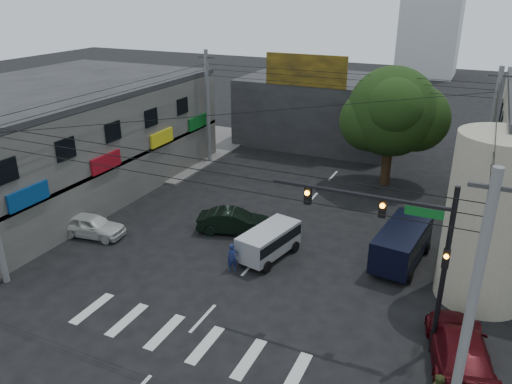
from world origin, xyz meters
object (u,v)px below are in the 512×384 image
Objects in this scene: utility_pole_near_right at (471,310)px; utility_pole_far_right at (489,138)px; navy_van at (402,245)px; dark_sedan at (234,221)px; street_tree at (392,112)px; white_compact at (92,225)px; maroon_sedan at (459,347)px; traffic_officer at (232,258)px; traffic_gantry at (402,237)px; silver_minivan at (269,243)px; utility_pole_far_left at (208,108)px.

utility_pole_far_right is at bearing 90.00° from utility_pole_near_right.
utility_pole_far_right is at bearing -11.82° from navy_van.
navy_van is (-3.40, 10.19, -3.57)m from utility_pole_near_right.
utility_pole_near_right is 16.71m from dark_sedan.
dark_sedan is at bearing -119.06° from street_tree.
street_tree is 21.65m from white_compact.
maroon_sedan is 11.40m from traffic_officer.
traffic_gantry is 1.72× the size of silver_minivan.
dark_sedan is (-10.43, 6.13, -4.12)m from traffic_gantry.
utility_pole_far_left is 21.00m from utility_pole_far_right.
dark_sedan is at bearing -54.01° from utility_pole_far_left.
maroon_sedan is at bearing -6.46° from traffic_gantry.
traffic_officer reaches higher than maroon_sedan.
white_compact is (-20.49, 5.68, -3.92)m from utility_pole_near_right.
street_tree reaches higher than dark_sedan.
dark_sedan is 1.09× the size of silver_minivan.
utility_pole_far_right is (21.00, 0.00, 0.00)m from utility_pole_far_left.
maroon_sedan is (20.49, -2.49, 0.09)m from white_compact.
street_tree is 2.08× the size of silver_minivan.
navy_van reaches higher than white_compact.
traffic_gantry is 4.87m from maroon_sedan.
utility_pole_near_right is 21.62m from white_compact.
utility_pole_far_left is (-14.50, -1.00, -0.87)m from street_tree.
utility_pole_far_right is 25.59m from white_compact.
traffic_gantry is 25.00m from utility_pole_far_left.
utility_pole_far_right reaches higher than navy_van.
traffic_gantry is 1.57× the size of dark_sedan.
utility_pole_far_right is at bearing -102.06° from maroon_sedan.
utility_pole_far_left is 1.63× the size of maroon_sedan.
traffic_officer is at bearing -171.27° from dark_sedan.
navy_van is (17.60, -10.31, -3.57)m from utility_pole_far_left.
utility_pole_near_right is at bearing -155.08° from navy_van.
street_tree is at bearing -49.59° from white_compact.
traffic_gantry reaches higher than navy_van.
silver_minivan reaches higher than white_compact.
utility_pole_near_right reaches higher than navy_van.
white_compact is 0.99× the size of silver_minivan.
navy_van is at bearing -76.10° from maroon_sedan.
utility_pole_near_right is at bearing 77.94° from maroon_sedan.
navy_van is 8.98m from traffic_officer.
utility_pole_near_right is 5.94× the size of traffic_officer.
navy_van is (-0.73, 6.69, -3.80)m from traffic_gantry.
white_compact is at bearing -88.03° from utility_pole_far_left.
utility_pole_far_right is 2.21× the size of white_compact.
traffic_gantry reaches higher than dark_sedan.
utility_pole_far_right is 2.01× the size of dark_sedan.
silver_minivan is 7.05m from navy_van.
white_compact is 10.68m from silver_minivan.
utility_pole_far_right is at bearing -26.25° from silver_minivan.
utility_pole_near_right is at bearing -73.18° from street_tree.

